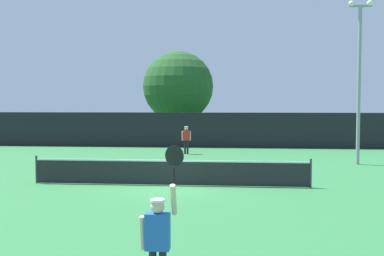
# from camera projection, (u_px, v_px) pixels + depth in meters

# --- Properties ---
(ground_plane) EXTENTS (120.00, 120.00, 0.00)m
(ground_plane) POSITION_uv_depth(u_px,v_px,m) (170.00, 185.00, 17.07)
(ground_plane) COLOR #2D723D
(tennis_net) EXTENTS (10.50, 0.08, 1.07)m
(tennis_net) POSITION_uv_depth(u_px,v_px,m) (170.00, 172.00, 17.04)
(tennis_net) COLOR #232328
(tennis_net) RESTS_ON ground
(perimeter_fence) EXTENTS (39.20, 0.12, 2.48)m
(perimeter_fence) POSITION_uv_depth(u_px,v_px,m) (200.00, 130.00, 32.12)
(perimeter_fence) COLOR black
(perimeter_fence) RESTS_ON ground
(player_serving) EXTENTS (0.67, 0.38, 2.41)m
(player_serving) POSITION_uv_depth(u_px,v_px,m) (158.00, 233.00, 7.07)
(player_serving) COLOR blue
(player_serving) RESTS_ON ground
(player_receiving) EXTENTS (0.57, 0.25, 1.70)m
(player_receiving) POSITION_uv_depth(u_px,v_px,m) (186.00, 137.00, 27.83)
(player_receiving) COLOR red
(player_receiving) RESTS_ON ground
(tennis_ball) EXTENTS (0.07, 0.07, 0.07)m
(tennis_ball) POSITION_uv_depth(u_px,v_px,m) (176.00, 173.00, 20.00)
(tennis_ball) COLOR #CCE033
(tennis_ball) RESTS_ON ground
(light_pole) EXTENTS (1.18, 0.28, 8.24)m
(light_pole) POSITION_uv_depth(u_px,v_px,m) (359.00, 72.00, 22.80)
(light_pole) COLOR gray
(light_pole) RESTS_ON ground
(large_tree) EXTENTS (5.90, 5.90, 7.51)m
(large_tree) POSITION_uv_depth(u_px,v_px,m) (178.00, 87.00, 38.03)
(large_tree) COLOR brown
(large_tree) RESTS_ON ground
(parked_car_near) EXTENTS (2.12, 4.30, 1.69)m
(parked_car_near) POSITION_uv_depth(u_px,v_px,m) (333.00, 132.00, 36.78)
(parked_car_near) COLOR #B7B7BC
(parked_car_near) RESTS_ON ground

